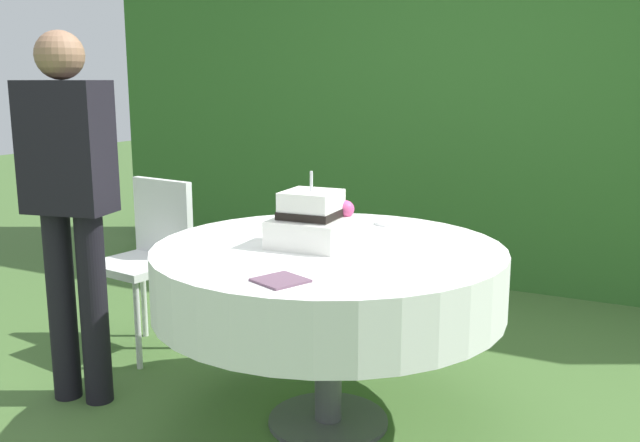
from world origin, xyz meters
TOP-DOWN VIEW (x-y plane):
  - ground_plane at (0.00, 0.00)m, footprint 20.00×20.00m
  - foliage_hedge at (0.00, 2.55)m, footprint 6.00×0.66m
  - cake_table at (0.00, 0.00)m, footprint 1.40×1.40m
  - wedding_cake at (-0.06, -0.02)m, footprint 0.30×0.30m
  - serving_plate_near at (0.06, 0.50)m, footprint 0.12×0.12m
  - serving_plate_far at (-0.25, 0.49)m, footprint 0.12×0.12m
  - napkin_stack at (0.08, -0.51)m, footprint 0.19×0.19m
  - garden_chair at (-1.20, 0.34)m, footprint 0.45×0.45m
  - standing_person at (-1.08, -0.29)m, footprint 0.39×0.27m

SIDE VIEW (x-z plane):
  - ground_plane at x=0.00m, z-range 0.00..0.00m
  - garden_chair at x=-1.20m, z-range 0.10..0.99m
  - cake_table at x=0.00m, z-range 0.25..1.01m
  - napkin_stack at x=0.08m, z-range 0.76..0.77m
  - serving_plate_near at x=0.06m, z-range 0.76..0.77m
  - serving_plate_far at x=-0.25m, z-range 0.76..0.77m
  - wedding_cake at x=-0.06m, z-range 0.70..1.00m
  - standing_person at x=-1.08m, z-range 0.13..1.73m
  - foliage_hedge at x=0.00m, z-range 0.00..2.97m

